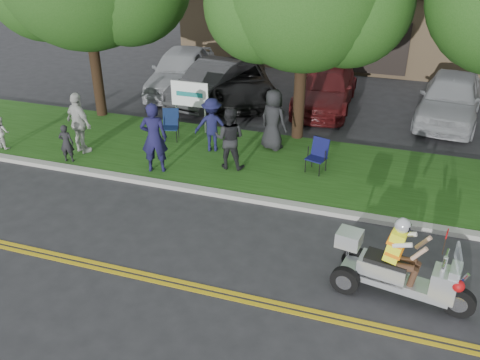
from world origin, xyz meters
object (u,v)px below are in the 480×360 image
(parked_car_left, at_px, (214,82))
(parked_car_mid, at_px, (239,81))
(trike_scooter, at_px, (397,270))
(lawn_chair_b, at_px, (171,122))
(spectator_adult_mid, at_px, (230,138))
(parked_car_far_right, at_px, (451,98))
(parked_car_right, at_px, (326,88))
(spectator_adult_right, at_px, (79,123))
(spectator_adult_left, at_px, (154,138))
(lawn_chair_a, at_px, (318,153))
(parked_car_far_left, at_px, (181,70))

(parked_car_left, xyz_separation_m, parked_car_mid, (0.85, 0.48, -0.02))
(parked_car_mid, bearing_deg, trike_scooter, -80.56)
(lawn_chair_b, height_order, spectator_adult_mid, spectator_adult_mid)
(spectator_adult_mid, xyz_separation_m, parked_car_far_right, (5.92, 6.01, -0.16))
(parked_car_right, xyz_separation_m, parked_car_far_right, (4.29, -0.05, 0.12))
(trike_scooter, height_order, spectator_adult_mid, spectator_adult_mid)
(lawn_chair_b, relative_size, parked_car_left, 0.21)
(spectator_adult_mid, distance_m, spectator_adult_right, 4.52)
(spectator_adult_left, bearing_deg, parked_car_far_right, -157.08)
(lawn_chair_b, xyz_separation_m, parked_car_left, (-0.10, 4.05, 0.10))
(spectator_adult_left, distance_m, parked_car_mid, 6.71)
(trike_scooter, height_order, parked_car_far_right, trike_scooter)
(spectator_adult_mid, xyz_separation_m, parked_car_right, (1.63, 6.06, -0.28))
(spectator_adult_mid, distance_m, parked_car_mid, 6.09)
(trike_scooter, bearing_deg, spectator_adult_mid, 149.65)
(spectator_adult_right, height_order, parked_car_left, spectator_adult_right)
(lawn_chair_b, height_order, parked_car_left, parked_car_left)
(parked_car_mid, bearing_deg, spectator_adult_mid, -97.47)
(trike_scooter, bearing_deg, lawn_chair_a, 127.05)
(parked_car_left, bearing_deg, lawn_chair_b, -77.66)
(parked_car_far_left, bearing_deg, lawn_chair_b, -78.73)
(lawn_chair_a, xyz_separation_m, spectator_adult_left, (-4.24, -1.40, 0.46))
(trike_scooter, distance_m, parked_car_far_right, 10.09)
(spectator_adult_right, bearing_deg, lawn_chair_a, -149.61)
(lawn_chair_a, relative_size, parked_car_far_right, 0.19)
(parked_car_far_left, relative_size, parked_car_far_right, 1.05)
(parked_car_far_left, distance_m, parked_car_mid, 2.52)
(spectator_adult_left, bearing_deg, parked_car_left, -102.38)
(trike_scooter, relative_size, parked_car_far_left, 0.52)
(spectator_adult_right, xyz_separation_m, parked_car_far_left, (0.33, 6.52, -0.16))
(lawn_chair_a, distance_m, parked_car_right, 5.55)
(trike_scooter, distance_m, parked_car_far_left, 13.44)
(spectator_adult_right, height_order, parked_car_right, spectator_adult_right)
(spectator_adult_left, relative_size, parked_car_left, 0.44)
(lawn_chair_b, bearing_deg, parked_car_right, 33.65)
(lawn_chair_b, bearing_deg, spectator_adult_mid, -44.48)
(lawn_chair_a, distance_m, spectator_adult_mid, 2.46)
(lawn_chair_a, bearing_deg, parked_car_mid, 143.96)
(parked_car_far_left, bearing_deg, spectator_adult_right, -101.76)
(parked_car_far_right, bearing_deg, parked_car_left, -168.25)
(spectator_adult_left, xyz_separation_m, parked_car_left, (-0.66, 6.21, -0.34))
(trike_scooter, xyz_separation_m, parked_car_far_left, (-8.86, 10.10, 0.26))
(spectator_adult_right, bearing_deg, parked_car_left, -86.59)
(spectator_adult_mid, xyz_separation_m, parked_car_mid, (-1.67, 5.85, -0.26))
(trike_scooter, distance_m, parked_car_left, 11.83)
(lawn_chair_a, bearing_deg, lawn_chair_b, -172.45)
(lawn_chair_b, xyz_separation_m, parked_car_mid, (0.75, 4.53, 0.08))
(trike_scooter, xyz_separation_m, parked_car_mid, (-6.36, 9.86, 0.12))
(parked_car_far_right, bearing_deg, lawn_chair_a, -115.63)
(spectator_adult_right, height_order, parked_car_mid, spectator_adult_right)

